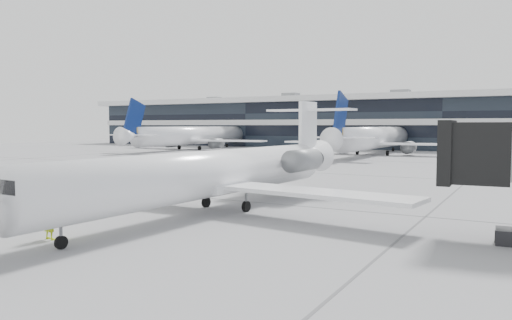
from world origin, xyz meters
The scene contains 8 objects.
ground centered at (0.00, 0.00, 0.00)m, with size 220.00×220.00×0.00m, color gray.
terminal centered at (0.00, 82.00, 5.00)m, with size 170.00×22.00×10.00m, color black.
bg_jet_left centered at (-45.00, 55.00, 0.00)m, with size 32.00×40.00×9.60m, color white, non-canonical shape.
bg_jet_center centered at (-8.00, 55.00, 0.00)m, with size 32.00×40.00×9.60m, color white, non-canonical shape.
regional_jet centered at (-0.65, -4.27, 2.27)m, with size 23.07×28.81×6.65m.
ramp_worker centered at (-3.05, -13.28, 1.02)m, with size 0.75×0.49×2.05m, color #C6E818.
traffic_cone centered at (-11.78, 7.17, 0.25)m, with size 0.39×0.39×0.52m.
far_tug centered at (-14.68, 29.61, 0.56)m, with size 1.88×2.27×1.25m.
Camera 1 is at (14.86, -27.38, 4.88)m, focal length 35.00 mm.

